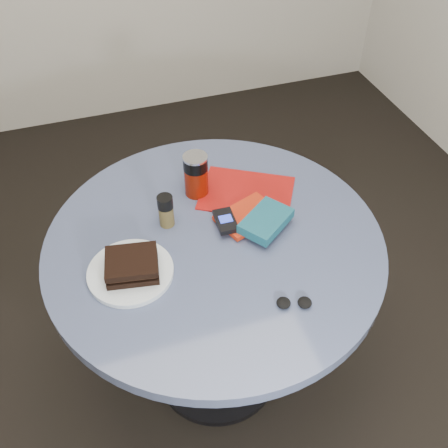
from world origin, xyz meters
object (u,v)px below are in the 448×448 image
object	(u,v)px
plate	(131,272)
pepper_grinder	(166,211)
red_book	(247,216)
novel	(266,221)
table	(215,274)
mp3_player	(226,221)
headphones	(294,303)
sandwich	(132,265)
magazine	(247,193)
soda_can	(196,175)

from	to	relation	value
plate	pepper_grinder	distance (m)	0.22
red_book	novel	size ratio (longest dim) A/B	1.14
table	mp3_player	bearing A→B (deg)	35.04
headphones	table	bearing A→B (deg)	112.94
plate	sandwich	world-z (taller)	sandwich
red_book	mp3_player	distance (m)	0.08
pepper_grinder	headphones	bearing A→B (deg)	-58.65
red_book	novel	xyz separation A→B (m)	(0.04, -0.06, 0.02)
plate	red_book	bearing A→B (deg)	15.44
plate	sandwich	xyz separation A→B (m)	(0.01, -0.01, 0.03)
novel	headphones	distance (m)	0.28
sandwich	mp3_player	xyz separation A→B (m)	(0.30, 0.09, -0.01)
pepper_grinder	sandwich	bearing A→B (deg)	-129.24
magazine	table	bearing A→B (deg)	-105.13
magazine	headphones	xyz separation A→B (m)	(-0.03, -0.45, 0.01)
sandwich	pepper_grinder	world-z (taller)	pepper_grinder
plate	headphones	xyz separation A→B (m)	(0.38, -0.24, 0.00)
sandwich	mp3_player	size ratio (longest dim) A/B	1.56
soda_can	headphones	xyz separation A→B (m)	(0.12, -0.51, -0.06)
table	sandwich	distance (m)	0.33
plate	soda_can	world-z (taller)	soda_can
pepper_grinder	novel	bearing A→B (deg)	-22.80
soda_can	novel	bearing A→B (deg)	-56.64
novel	mp3_player	size ratio (longest dim) A/B	1.57
soda_can	novel	distance (m)	0.27
plate	sandwich	bearing A→B (deg)	-34.84
table	red_book	xyz separation A→B (m)	(0.12, 0.05, 0.18)
table	novel	distance (m)	0.25
plate	novel	xyz separation A→B (m)	(0.42, 0.04, 0.03)
headphones	mp3_player	bearing A→B (deg)	103.62
mp3_player	pepper_grinder	bearing A→B (deg)	156.54
plate	soda_can	distance (m)	0.39
sandwich	soda_can	world-z (taller)	soda_can
soda_can	mp3_player	size ratio (longest dim) A/B	1.44
pepper_grinder	magazine	bearing A→B (deg)	11.36
mp3_player	headphones	bearing A→B (deg)	-76.38
sandwich	magazine	world-z (taller)	sandwich
soda_can	mp3_player	distance (m)	0.19
table	mp3_player	world-z (taller)	mp3_player
novel	mp3_player	bearing A→B (deg)	121.97
magazine	sandwich	bearing A→B (deg)	-121.74
mp3_player	headphones	distance (m)	0.34
headphones	novel	bearing A→B (deg)	83.51
red_book	sandwich	bearing A→B (deg)	175.76
red_book	mp3_player	bearing A→B (deg)	171.17
mp3_player	headphones	size ratio (longest dim) A/B	1.01
soda_can	pepper_grinder	distance (m)	0.17
sandwich	headphones	size ratio (longest dim) A/B	1.58
soda_can	headphones	distance (m)	0.52
red_book	headphones	size ratio (longest dim) A/B	1.81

